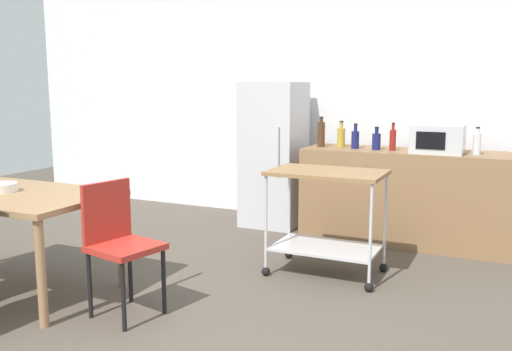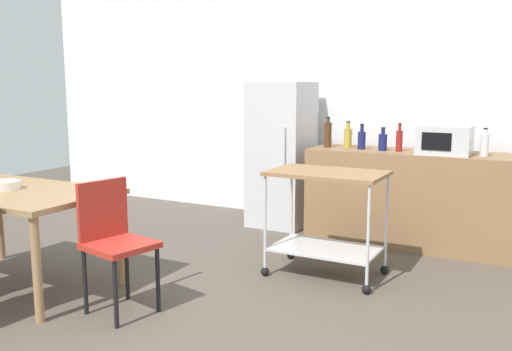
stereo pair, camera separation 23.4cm
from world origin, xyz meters
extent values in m
plane|color=brown|center=(0.00, 0.00, 0.00)|extent=(12.00, 12.00, 0.00)
cube|color=white|center=(0.00, 3.20, 1.45)|extent=(8.40, 0.12, 2.90)
cube|color=olive|center=(0.90, 2.60, 0.45)|extent=(2.00, 0.64, 0.90)
cube|color=#A37A51|center=(-1.52, 0.04, 0.73)|extent=(1.50, 0.90, 0.04)
cylinder|color=#A37A51|center=(-0.83, -0.35, 0.35)|extent=(0.06, 0.06, 0.71)
cylinder|color=#A37A51|center=(-0.83, 0.43, 0.35)|extent=(0.06, 0.06, 0.71)
cube|color=#B72D23|center=(-0.45, 0.02, 0.47)|extent=(0.48, 0.48, 0.04)
cube|color=#B72D23|center=(-0.63, 0.06, 0.69)|extent=(0.11, 0.38, 0.40)
cylinder|color=black|center=(-0.32, -0.18, 0.23)|extent=(0.03, 0.03, 0.45)
cylinder|color=black|center=(-0.25, 0.15, 0.23)|extent=(0.03, 0.03, 0.45)
cylinder|color=black|center=(-0.66, -0.11, 0.23)|extent=(0.03, 0.03, 0.45)
cylinder|color=black|center=(-0.58, 0.22, 0.23)|extent=(0.03, 0.03, 0.45)
cube|color=silver|center=(-0.55, 2.70, 0.78)|extent=(0.60, 0.60, 1.55)
cylinder|color=silver|center=(-0.37, 2.39, 0.85)|extent=(0.02, 0.02, 0.50)
cube|color=olive|center=(0.48, 1.37, 0.83)|extent=(0.90, 0.56, 0.03)
cube|color=silver|center=(0.48, 1.37, 0.22)|extent=(0.83, 0.52, 0.02)
cylinder|color=silver|center=(0.06, 1.12, 0.45)|extent=(0.02, 0.02, 0.76)
sphere|color=black|center=(0.06, 1.12, 0.04)|extent=(0.07, 0.07, 0.07)
cylinder|color=silver|center=(0.90, 1.12, 0.45)|extent=(0.02, 0.02, 0.76)
sphere|color=black|center=(0.90, 1.12, 0.04)|extent=(0.07, 0.07, 0.07)
cylinder|color=silver|center=(0.06, 1.62, 0.45)|extent=(0.02, 0.02, 0.76)
sphere|color=black|center=(0.06, 1.62, 0.04)|extent=(0.07, 0.07, 0.07)
cylinder|color=silver|center=(0.90, 1.62, 0.45)|extent=(0.02, 0.02, 0.76)
sphere|color=black|center=(0.90, 1.62, 0.04)|extent=(0.07, 0.07, 0.07)
cylinder|color=#4C2D19|center=(0.03, 2.56, 1.02)|extent=(0.08, 0.08, 0.25)
cylinder|color=#4C2D19|center=(0.03, 2.56, 1.17)|extent=(0.03, 0.03, 0.04)
cylinder|color=black|center=(0.03, 2.56, 1.20)|extent=(0.04, 0.04, 0.01)
cylinder|color=gold|center=(0.22, 2.62, 0.99)|extent=(0.08, 0.08, 0.19)
cylinder|color=gold|center=(0.22, 2.62, 1.12)|extent=(0.04, 0.04, 0.06)
cylinder|color=black|center=(0.22, 2.62, 1.16)|extent=(0.04, 0.04, 0.01)
cylinder|color=navy|center=(0.39, 2.55, 0.99)|extent=(0.08, 0.08, 0.17)
cylinder|color=navy|center=(0.39, 2.55, 1.10)|extent=(0.03, 0.03, 0.06)
cylinder|color=black|center=(0.39, 2.55, 1.14)|extent=(0.04, 0.04, 0.01)
cylinder|color=navy|center=(0.60, 2.54, 0.98)|extent=(0.08, 0.08, 0.16)
cylinder|color=navy|center=(0.60, 2.54, 1.08)|extent=(0.04, 0.04, 0.05)
cylinder|color=black|center=(0.60, 2.54, 1.12)|extent=(0.04, 0.04, 0.01)
cylinder|color=maroon|center=(0.75, 2.54, 1.00)|extent=(0.06, 0.06, 0.20)
cylinder|color=maroon|center=(0.75, 2.54, 1.13)|extent=(0.03, 0.03, 0.06)
cylinder|color=black|center=(0.75, 2.54, 1.16)|extent=(0.03, 0.03, 0.01)
cube|color=silver|center=(1.17, 2.51, 1.03)|extent=(0.46, 0.34, 0.26)
cube|color=black|center=(1.13, 2.33, 1.03)|extent=(0.25, 0.01, 0.16)
cylinder|color=silver|center=(1.50, 2.52, 1.00)|extent=(0.07, 0.07, 0.19)
cylinder|color=silver|center=(1.50, 2.52, 1.12)|extent=(0.03, 0.03, 0.04)
cylinder|color=black|center=(1.50, 2.52, 1.14)|extent=(0.04, 0.04, 0.01)
cylinder|color=white|center=(-1.57, 0.02, 0.78)|extent=(0.23, 0.23, 0.06)
camera|label=1|loc=(1.81, -2.80, 1.53)|focal=39.03mm
camera|label=2|loc=(2.02, -2.70, 1.53)|focal=39.03mm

